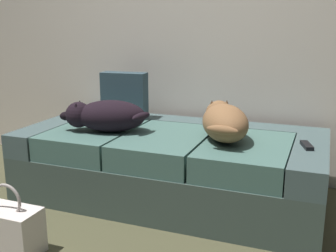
{
  "coord_description": "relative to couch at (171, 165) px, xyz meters",
  "views": [
    {
      "loc": [
        0.93,
        -1.31,
        1.15
      ],
      "look_at": [
        0.0,
        1.1,
        0.51
      ],
      "focal_mm": 44.1,
      "sensor_mm": 36.0,
      "label": 1
    }
  ],
  "objects": [
    {
      "name": "dog_tan",
      "position": [
        0.36,
        -0.04,
        0.34
      ],
      "size": [
        0.44,
        0.61,
        0.22
      ],
      "color": "brown",
      "rests_on": "couch"
    },
    {
      "name": "tv_remote",
      "position": [
        0.86,
        -0.05,
        0.24
      ],
      "size": [
        0.09,
        0.16,
        0.02
      ],
      "primitive_type": "cube",
      "rotation": [
        0.0,
        0.0,
        0.31
      ],
      "color": "black",
      "rests_on": "couch"
    },
    {
      "name": "throw_pillow",
      "position": [
        -0.48,
        0.27,
        0.4
      ],
      "size": [
        0.35,
        0.15,
        0.34
      ],
      "primitive_type": "cube",
      "rotation": [
        0.0,
        0.0,
        0.08
      ],
      "color": "#2F444E",
      "rests_on": "couch"
    },
    {
      "name": "handbag",
      "position": [
        -0.51,
        -0.97,
        -0.1
      ],
      "size": [
        0.32,
        0.18,
        0.38
      ],
      "color": "silver",
      "rests_on": "ground"
    },
    {
      "name": "dog_dark",
      "position": [
        -0.4,
        -0.14,
        0.33
      ],
      "size": [
        0.59,
        0.38,
        0.21
      ],
      "color": "black",
      "rests_on": "couch"
    },
    {
      "name": "couch",
      "position": [
        0.0,
        0.0,
        0.0
      ],
      "size": [
        1.96,
        0.95,
        0.46
      ],
      "color": "#3E4E48",
      "rests_on": "ground"
    }
  ]
}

